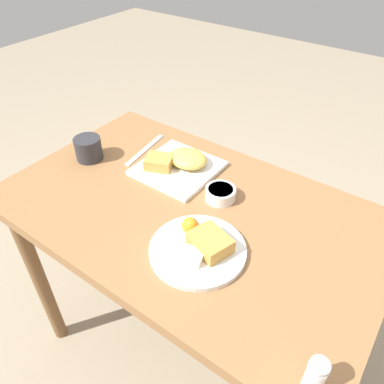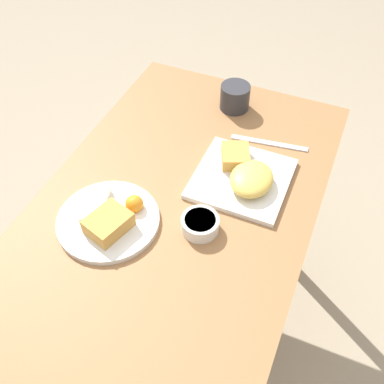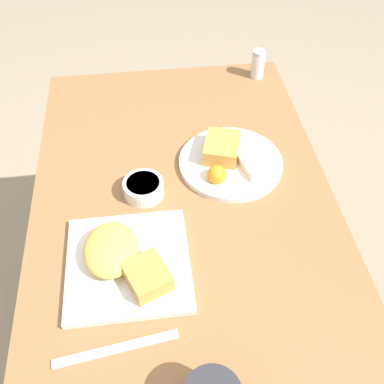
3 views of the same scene
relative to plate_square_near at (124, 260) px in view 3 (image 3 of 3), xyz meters
name	(u,v)px [view 3 (image 3 of 3)]	position (x,y,z in m)	size (l,w,h in m)	color
ground_plane	(188,353)	(-0.13, 0.13, -0.80)	(8.00, 8.00, 0.00)	gray
dining_table	(186,236)	(-0.13, 0.13, -0.13)	(1.08, 0.66, 0.77)	olive
plate_square_near	(124,260)	(0.00, 0.00, 0.00)	(0.24, 0.24, 0.06)	white
plate_oval_far	(229,160)	(-0.25, 0.25, -0.01)	(0.24, 0.24, 0.05)	white
sauce_ramekin	(143,188)	(-0.19, 0.05, 0.00)	(0.09, 0.09, 0.04)	white
salt_shaker	(258,66)	(-0.60, 0.39, 0.01)	(0.04, 0.04, 0.08)	white
butter_knife	(116,349)	(0.16, -0.02, -0.02)	(0.04, 0.21, 0.00)	silver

